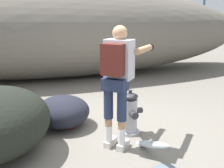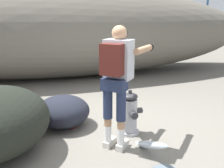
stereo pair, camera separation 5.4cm
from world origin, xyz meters
The scene contains 7 objects.
ground_plane centered at (0.00, 0.00, -0.02)m, with size 56.00×56.00×0.04m, color slate.
dirt_embankment centered at (0.00, 4.19, 1.31)m, with size 12.25×3.20×2.62m, color #666056.
fire_hydrant centered at (0.20, -0.15, 0.33)m, with size 0.41×0.36×0.71m.
hydrant_water_jet centered at (0.20, -0.88, 0.12)m, with size 0.38×1.21×0.55m.
utility_worker centered at (-0.12, -0.46, 1.08)m, with size 0.96×0.96×1.70m.
spare_backpack centered at (-0.62, 0.45, 0.22)m, with size 0.36×0.36×0.47m.
boulder_small centered at (-0.76, 0.48, 0.26)m, with size 0.91×0.90×0.52m, color #20222D.
Camera 2 is at (-1.24, -3.63, 1.82)m, focal length 41.29 mm.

